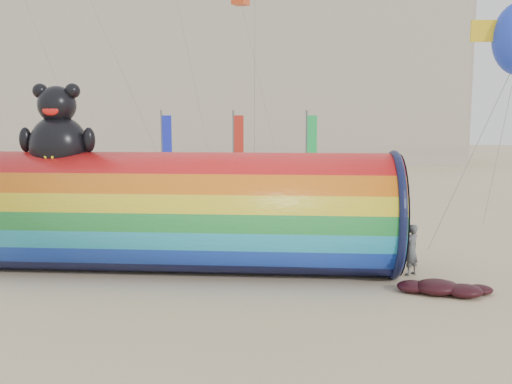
# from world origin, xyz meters

# --- Properties ---
(ground) EXTENTS (160.00, 160.00, 0.00)m
(ground) POSITION_xyz_m (0.00, 0.00, 0.00)
(ground) COLOR #CCB58C
(ground) RESTS_ON ground
(hotel_building) EXTENTS (60.40, 15.40, 20.60)m
(hotel_building) POSITION_xyz_m (-12.00, 45.95, 10.31)
(hotel_building) COLOR #B7AD99
(hotel_building) RESTS_ON ground
(windsock_assembly) EXTENTS (13.00, 3.96, 5.99)m
(windsock_assembly) POSITION_xyz_m (-1.58, 0.41, 1.99)
(windsock_assembly) COLOR red
(windsock_assembly) RESTS_ON ground
(kite_handler) EXTENTS (0.69, 0.67, 1.59)m
(kite_handler) POSITION_xyz_m (5.38, 0.40, 0.80)
(kite_handler) COLOR #525559
(kite_handler) RESTS_ON ground
(fabric_bundle) EXTENTS (2.62, 1.35, 0.41)m
(fabric_bundle) POSITION_xyz_m (5.93, -1.45, 0.17)
(fabric_bundle) COLOR #3E0B12
(fabric_bundle) RESTS_ON ground
(festival_banners) EXTENTS (9.06, 0.36, 5.20)m
(festival_banners) POSITION_xyz_m (-1.66, 15.63, 2.64)
(festival_banners) COLOR #59595E
(festival_banners) RESTS_ON ground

